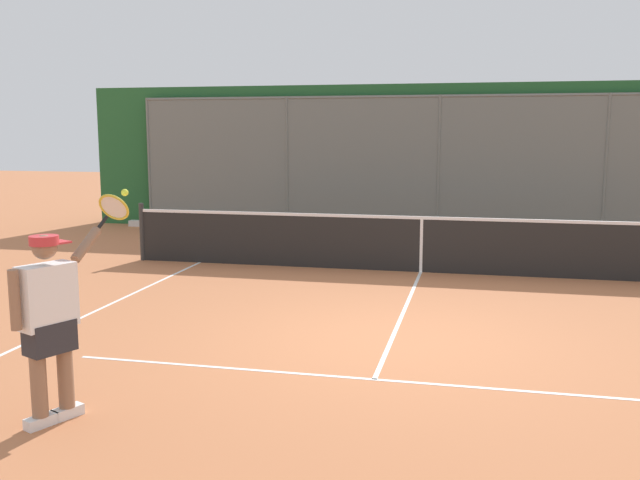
{
  "coord_description": "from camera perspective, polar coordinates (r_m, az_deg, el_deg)",
  "views": [
    {
      "loc": [
        -0.93,
        7.82,
        2.39
      ],
      "look_at": [
        0.98,
        -0.59,
        1.05
      ],
      "focal_mm": 39.54,
      "sensor_mm": 36.0,
      "label": 1
    }
  ],
  "objects": [
    {
      "name": "tennis_player",
      "position": [
        6.16,
        -20.98,
        -5.69
      ],
      "size": [
        0.51,
        1.33,
        1.86
      ],
      "rotation": [
        0.0,
        0.0,
        -1.99
      ],
      "color": "silver",
      "rests_on": "ground"
    },
    {
      "name": "ground_plane",
      "position": [
        8.23,
        5.78,
        -8.09
      ],
      "size": [
        60.0,
        60.0,
        0.0
      ],
      "primitive_type": "plane",
      "color": "#B76B42"
    },
    {
      "name": "court_line_markings",
      "position": [
        6.72,
        4.05,
        -12.0
      ],
      "size": [
        8.12,
        9.88,
        0.01
      ],
      "color": "white",
      "rests_on": "ground"
    },
    {
      "name": "fence_backdrop",
      "position": [
        17.09,
        9.71,
        6.45
      ],
      "size": [
        17.42,
        1.37,
        3.47
      ],
      "color": "slate",
      "rests_on": "ground"
    },
    {
      "name": "tennis_net",
      "position": [
        12.1,
        8.2,
        -0.29
      ],
      "size": [
        10.43,
        0.09,
        1.07
      ],
      "color": "#2D2D2D",
      "rests_on": "ground"
    }
  ]
}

